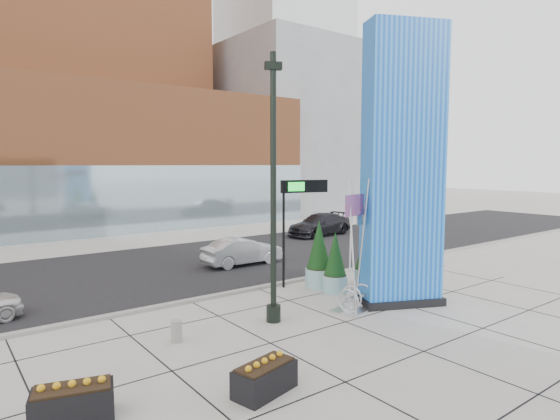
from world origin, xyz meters
TOP-DOWN VIEW (x-y plane):
  - ground at (0.00, 0.00)m, footprint 160.00×160.00m
  - street_asphalt at (0.00, 10.00)m, footprint 80.00×12.00m
  - curb_edge at (0.00, 4.00)m, footprint 80.00×0.30m
  - tower_podium at (1.00, 27.00)m, footprint 34.00×10.00m
  - tower_glass_front at (1.00, 22.20)m, footprint 34.00×0.60m
  - building_grey_parking at (26.00, 32.00)m, footprint 20.00×18.00m
  - building_pale_office at (36.00, 48.00)m, footprint 16.00×16.00m
  - blue_pylon at (4.00, -0.77)m, footprint 3.28×2.46m
  - lamp_post at (-0.82, 0.45)m, footprint 0.58×0.47m
  - public_art_sculpture at (2.38, -0.23)m, footprint 2.18×1.36m
  - concrete_bollard at (-4.09, 0.70)m, footprint 0.32×0.32m
  - overhead_street_sign at (2.76, 3.60)m, footprint 2.07×0.68m
  - round_planter_east at (4.99, 1.80)m, footprint 1.00×1.00m
  - round_planter_mid at (3.20, 1.80)m, footprint 0.98×0.98m
  - round_planter_west at (3.22, 2.79)m, footprint 1.12×1.12m
  - box_planter_north at (-7.50, -1.92)m, footprint 1.70×1.18m
  - box_planter_south at (-3.80, -3.28)m, footprint 1.60×1.06m
  - car_silver_mid at (3.00, 8.32)m, footprint 4.15×1.49m
  - car_dark_east at (12.71, 13.33)m, footprint 5.57×2.86m

SIDE VIEW (x-z plane):
  - ground at x=0.00m, z-range 0.00..0.00m
  - street_asphalt at x=0.00m, z-range 0.00..0.02m
  - curb_edge at x=0.00m, z-range 0.00..0.12m
  - concrete_bollard at x=-4.09m, z-range 0.00..0.63m
  - box_planter_south at x=-3.80m, z-range -0.03..0.78m
  - box_planter_north at x=-7.50m, z-range -0.03..0.81m
  - car_silver_mid at x=3.00m, z-range 0.00..1.36m
  - car_dark_east at x=12.71m, z-range 0.00..1.55m
  - round_planter_mid at x=3.20m, z-range -0.07..2.37m
  - round_planter_east at x=4.99m, z-range -0.07..2.44m
  - public_art_sculpture at x=2.38m, z-range -1.10..3.52m
  - round_planter_west at x=3.22m, z-range -0.07..2.72m
  - tower_glass_front at x=1.00m, z-range 0.00..5.00m
  - lamp_post at x=-0.82m, z-range -0.77..7.76m
  - overhead_street_sign at x=2.76m, z-range 1.59..6.03m
  - blue_pylon at x=4.00m, z-range -0.17..9.83m
  - tower_podium at x=1.00m, z-range 0.00..11.00m
  - building_grey_parking at x=26.00m, z-range 0.00..18.00m
  - building_pale_office at x=36.00m, z-range 0.00..55.00m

